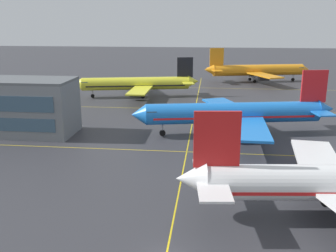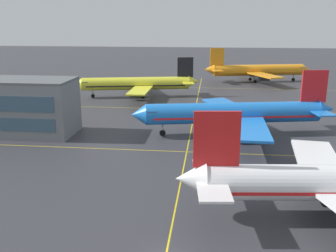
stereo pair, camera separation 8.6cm
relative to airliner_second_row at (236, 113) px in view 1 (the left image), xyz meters
name	(u,v)px [view 1 (the left image)]	position (x,y,z in m)	size (l,w,h in m)	color
airliner_second_row	(236,113)	(0.00, 0.00, 0.00)	(40.80, 34.69, 12.74)	blue
airliner_third_row	(137,84)	(-26.76, 36.34, -0.39)	(37.09, 31.50, 11.60)	yellow
airliner_far_left_stand	(257,70)	(11.69, 70.15, -0.08)	(39.91, 33.93, 12.52)	orange
taxiway_markings	(192,127)	(-8.93, 4.70, -4.35)	(163.05, 145.93, 0.01)	yellow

